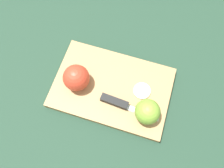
# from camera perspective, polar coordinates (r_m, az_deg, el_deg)

# --- Properties ---
(ground_plane) EXTENTS (4.00, 4.00, 0.00)m
(ground_plane) POSITION_cam_1_polar(r_m,az_deg,el_deg) (0.65, 0.00, -1.36)
(ground_plane) COLOR #1E3828
(cutting_board) EXTENTS (0.34, 0.24, 0.02)m
(cutting_board) POSITION_cam_1_polar(r_m,az_deg,el_deg) (0.64, 0.00, -1.01)
(cutting_board) COLOR #A37A4C
(cutting_board) RESTS_ON ground_plane
(apple_half_left) EXTENTS (0.07, 0.07, 0.07)m
(apple_half_left) POSITION_cam_1_polar(r_m,az_deg,el_deg) (0.60, -9.29, 1.58)
(apple_half_left) COLOR red
(apple_half_left) RESTS_ON cutting_board
(apple_half_right) EXTENTS (0.07, 0.07, 0.07)m
(apple_half_right) POSITION_cam_1_polar(r_m,az_deg,el_deg) (0.58, 9.24, -7.13)
(apple_half_right) COLOR olive
(apple_half_right) RESTS_ON cutting_board
(knife) EXTENTS (0.17, 0.04, 0.02)m
(knife) POSITION_cam_1_polar(r_m,az_deg,el_deg) (0.60, 1.46, -4.94)
(knife) COLOR silver
(knife) RESTS_ON cutting_board
(apple_slice) EXTENTS (0.05, 0.05, 0.01)m
(apple_slice) POSITION_cam_1_polar(r_m,az_deg,el_deg) (0.62, 7.81, -1.78)
(apple_slice) COLOR beige
(apple_slice) RESTS_ON cutting_board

